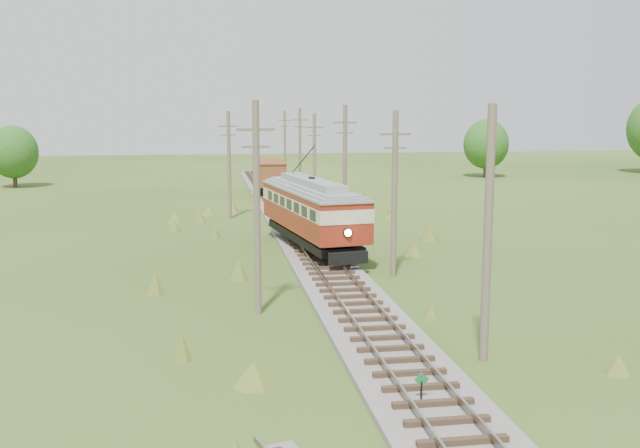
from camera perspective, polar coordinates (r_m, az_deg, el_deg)
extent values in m
plane|color=#274615|center=(20.40, 9.91, -15.87)|extent=(260.00, 260.00, 0.00)
cube|color=#605B54|center=(52.52, -2.08, -0.25)|extent=(3.60, 96.00, 0.25)
cube|color=#726659|center=(52.39, -2.86, 0.12)|extent=(0.08, 96.00, 0.17)
cube|color=#726659|center=(52.56, -1.30, 0.16)|extent=(0.08, 96.00, 0.17)
cube|color=#2D2116|center=(52.49, -2.08, -0.03)|extent=(2.40, 96.00, 0.16)
cylinder|color=black|center=(21.49, 8.10, -13.34)|extent=(0.06, 0.06, 0.80)
cube|color=#176A2E|center=(21.32, 8.13, -12.22)|extent=(0.45, 0.03, 0.45)
cube|color=black|center=(43.56, -0.66, -0.93)|extent=(4.30, 12.04, 0.48)
cube|color=maroon|center=(43.39, -0.66, 0.46)|extent=(4.90, 13.12, 1.17)
cube|color=beige|center=(43.26, -0.67, 1.71)|extent=(4.94, 13.19, 0.75)
cube|color=black|center=(43.26, -0.67, 1.71)|extent=(4.88, 12.62, 0.59)
cube|color=maroon|center=(43.20, -0.67, 2.42)|extent=(4.90, 13.12, 0.32)
cube|color=gray|center=(43.16, -0.67, 2.88)|extent=(4.98, 13.25, 0.41)
cube|color=gray|center=(43.12, -0.67, 3.36)|extent=(2.79, 9.70, 0.43)
sphere|color=#FFF2BF|center=(37.29, 2.25, -0.70)|extent=(0.38, 0.38, 0.38)
cylinder|color=black|center=(44.86, -1.39, 5.12)|extent=(0.82, 4.93, 2.06)
cylinder|color=black|center=(38.79, 0.30, -2.24)|extent=(0.26, 0.86, 0.85)
cylinder|color=black|center=(39.31, 2.52, -2.10)|extent=(0.26, 0.86, 0.85)
cylinder|color=black|center=(47.96, -3.27, -0.10)|extent=(0.26, 0.86, 0.85)
cylinder|color=black|center=(48.38, -1.43, -0.01)|extent=(0.26, 0.86, 0.85)
cube|color=black|center=(73.87, -4.10, 3.05)|extent=(2.46, 8.06, 0.56)
cube|color=#622F17|center=(73.75, -4.12, 4.12)|extent=(3.06, 8.96, 2.23)
cube|color=#622F17|center=(73.66, -4.13, 5.03)|extent=(3.12, 9.14, 0.13)
cylinder|color=black|center=(71.17, -4.63, 2.86)|extent=(0.15, 0.89, 0.89)
cylinder|color=black|center=(71.28, -3.29, 2.88)|extent=(0.15, 0.89, 0.89)
cylinder|color=black|center=(76.47, -4.86, 3.28)|extent=(0.15, 0.89, 0.89)
cylinder|color=black|center=(76.58, -3.61, 3.30)|extent=(0.15, 0.89, 0.89)
cone|color=gray|center=(66.03, -0.51, 2.02)|extent=(2.94, 2.94, 1.10)
cone|color=gray|center=(65.27, 0.25, 1.74)|extent=(1.66, 1.66, 0.64)
cylinder|color=brown|center=(24.66, 13.28, -0.90)|extent=(0.30, 0.30, 8.80)
cylinder|color=brown|center=(36.96, 5.97, 2.35)|extent=(0.30, 0.30, 8.60)
cube|color=brown|center=(36.74, 6.05, 7.16)|extent=(1.60, 0.12, 0.12)
cube|color=brown|center=(36.77, 6.03, 6.07)|extent=(1.20, 0.10, 0.10)
cylinder|color=brown|center=(49.54, 2.00, 4.29)|extent=(0.30, 0.30, 9.00)
cube|color=brown|center=(49.38, 2.02, 8.11)|extent=(1.60, 0.12, 0.12)
cube|color=brown|center=(49.40, 2.02, 7.30)|extent=(1.20, 0.10, 0.10)
cylinder|color=brown|center=(62.31, -0.45, 4.98)|extent=(0.30, 0.30, 8.40)
cube|color=brown|center=(62.17, -0.46, 7.73)|extent=(1.60, 0.12, 0.12)
cube|color=brown|center=(62.19, -0.46, 7.09)|extent=(1.20, 0.10, 0.10)
cylinder|color=brown|center=(75.20, -1.62, 5.84)|extent=(0.30, 0.30, 8.90)
cube|color=brown|center=(75.10, -1.63, 8.32)|extent=(1.60, 0.12, 0.12)
cube|color=brown|center=(75.11, -1.63, 7.79)|extent=(1.20, 0.10, 0.10)
cylinder|color=brown|center=(88.08, -2.83, 6.23)|extent=(0.30, 0.30, 8.70)
cube|color=brown|center=(87.99, -2.85, 8.28)|extent=(1.60, 0.12, 0.12)
cube|color=brown|center=(88.00, -2.85, 7.82)|extent=(1.20, 0.10, 0.10)
cylinder|color=brown|center=(29.82, -5.07, 1.17)|extent=(0.30, 0.30, 9.00)
cube|color=brown|center=(29.55, -5.16, 7.52)|extent=(1.60, 0.12, 0.12)
cube|color=brown|center=(29.58, -5.14, 6.17)|extent=(1.20, 0.10, 0.10)
cylinder|color=brown|center=(57.66, -7.28, 4.68)|extent=(0.30, 0.30, 8.60)
cube|color=brown|center=(57.52, -7.34, 7.76)|extent=(1.60, 0.12, 0.12)
cube|color=brown|center=(57.53, -7.32, 7.07)|extent=(1.20, 0.10, 0.10)
cylinder|color=#38281C|center=(88.53, -23.22, 3.46)|extent=(0.50, 0.50, 2.34)
ellipsoid|color=#275419|center=(88.34, -23.33, 5.31)|extent=(5.46, 5.46, 6.01)
cylinder|color=#38281C|center=(96.79, 13.08, 4.42)|extent=(0.50, 0.50, 2.52)
ellipsoid|color=#275419|center=(96.60, 13.14, 6.24)|extent=(5.88, 5.88, 6.47)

